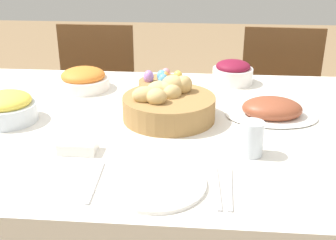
% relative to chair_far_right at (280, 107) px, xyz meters
% --- Properties ---
extents(dining_table, '(1.81, 1.10, 0.75)m').
position_rel_chair_far_right_xyz_m(dining_table, '(-0.52, -0.87, -0.10)').
color(dining_table, white).
rests_on(dining_table, ground).
extents(chair_far_right, '(0.44, 0.44, 0.88)m').
position_rel_chair_far_right_xyz_m(chair_far_right, '(0.00, 0.00, 0.00)').
color(chair_far_right, brown).
rests_on(chair_far_right, ground).
extents(chair_far_left, '(0.42, 0.42, 0.88)m').
position_rel_chair_far_right_xyz_m(chair_far_left, '(-1.01, 0.00, 0.00)').
color(chair_far_left, brown).
rests_on(chair_far_left, ground).
extents(bread_basket, '(0.30, 0.30, 0.14)m').
position_rel_chair_far_right_xyz_m(bread_basket, '(-0.53, -0.85, 0.32)').
color(bread_basket, '#9E7542').
rests_on(bread_basket, dining_table).
extents(egg_basket, '(0.20, 0.20, 0.08)m').
position_rel_chair_far_right_xyz_m(egg_basket, '(-0.57, -0.55, 0.30)').
color(egg_basket, '#9E7542').
rests_on(egg_basket, dining_table).
extents(ham_platter, '(0.31, 0.21, 0.07)m').
position_rel_chair_far_right_xyz_m(ham_platter, '(-0.19, -0.80, 0.30)').
color(ham_platter, white).
rests_on(ham_platter, dining_table).
extents(carrot_bowl, '(0.20, 0.20, 0.09)m').
position_rel_chair_far_right_xyz_m(carrot_bowl, '(-0.89, -0.57, 0.31)').
color(carrot_bowl, white).
rests_on(carrot_bowl, dining_table).
extents(pineapple_bowl, '(0.19, 0.19, 0.10)m').
position_rel_chair_far_right_xyz_m(pineapple_bowl, '(-1.05, -0.91, 0.32)').
color(pineapple_bowl, silver).
rests_on(pineapple_bowl, dining_table).
extents(beet_salad_bowl, '(0.16, 0.16, 0.10)m').
position_rel_chair_far_right_xyz_m(beet_salad_bowl, '(-0.30, -0.45, 0.32)').
color(beet_salad_bowl, white).
rests_on(beet_salad_bowl, dining_table).
extents(dinner_plate, '(0.25, 0.25, 0.01)m').
position_rel_chair_far_right_xyz_m(dinner_plate, '(-0.52, -1.26, 0.28)').
color(dinner_plate, white).
rests_on(dinner_plate, dining_table).
extents(fork, '(0.02, 0.19, 0.00)m').
position_rel_chair_far_right_xyz_m(fork, '(-0.67, -1.26, 0.28)').
color(fork, silver).
rests_on(fork, dining_table).
extents(knife, '(0.02, 0.19, 0.00)m').
position_rel_chair_far_right_xyz_m(knife, '(-0.38, -1.26, 0.28)').
color(knife, silver).
rests_on(knife, dining_table).
extents(spoon, '(0.02, 0.19, 0.00)m').
position_rel_chair_far_right_xyz_m(spoon, '(-0.35, -1.26, 0.28)').
color(spoon, silver).
rests_on(spoon, dining_table).
extents(drinking_cup, '(0.07, 0.07, 0.10)m').
position_rel_chair_far_right_xyz_m(drinking_cup, '(-0.28, -1.08, 0.32)').
color(drinking_cup, silver).
rests_on(drinking_cup, dining_table).
extents(butter_dish, '(0.10, 0.06, 0.03)m').
position_rel_chair_far_right_xyz_m(butter_dish, '(-0.76, -1.11, 0.29)').
color(butter_dish, white).
rests_on(butter_dish, dining_table).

